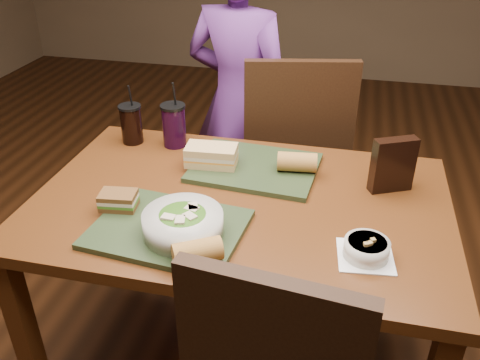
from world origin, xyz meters
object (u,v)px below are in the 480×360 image
Objects in this scene: salad_bowl at (183,222)px; cup_cola at (131,124)px; soup_bowl at (366,249)px; dining_table at (240,223)px; sandwich_near at (118,200)px; sandwich_far at (211,155)px; diner at (240,104)px; chip_bag at (393,165)px; tray_far at (255,168)px; cup_berry at (174,125)px; baguette_far at (297,162)px; tray_near at (168,229)px; baguette_near at (197,252)px; chair_far at (300,155)px.

cup_cola is (-0.39, 0.55, 0.02)m from salad_bowl.
salad_bowl is 1.38× the size of soup_bowl.
dining_table is 0.39m from sandwich_near.
cup_cola reaches higher than sandwich_far.
diner is 0.66m from sandwich_far.
cup_cola is at bearing 146.04° from chip_bag.
cup_berry is at bearing 159.89° from tray_far.
soup_bowl is at bearing -35.19° from sandwich_far.
sandwich_near is 0.49m from cup_cola.
chip_bag reaches higher than sandwich_far.
sandwich_far is 0.60m from chip_bag.
baguette_far is at bearing 120.89° from soup_bowl.
sandwich_near reaches higher than tray_near.
dining_table is 3.10× the size of tray_far.
baguette_near is at bearing -95.27° from dining_table.
tray_near is at bearing 134.91° from baguette_near.
dining_table is 0.52m from chip_bag.
chip_bag is (0.56, 0.40, 0.03)m from salad_bowl.
tray_far is at bearing 75.25° from salad_bowl.
diner reaches higher than dining_table.
soup_bowl is (0.58, -1.03, 0.05)m from diner.
soup_bowl is at bearing -46.38° from tray_far.
dining_table is 10.33× the size of baguette_near.
chair_far is at bearing 80.65° from dining_table.
cup_cola is at bearing 158.47° from sandwich_far.
chair_far reaches higher than cup_berry.
cup_berry is at bearing 143.86° from soup_bowl.
soup_bowl is 0.65m from sandwich_far.
cup_cola is at bearing 169.77° from baguette_far.
diner is at bearing 155.05° from chair_far.
soup_bowl is 0.44m from baguette_near.
soup_bowl is (0.28, -0.89, 0.20)m from chair_far.
baguette_far is (0.15, 0.19, 0.14)m from dining_table.
baguette_near is at bearing -65.99° from cup_berry.
chip_bag is at bearing -3.71° from tray_far.
cup_berry is at bearing 141.28° from sandwich_far.
sandwich_far is at bearing 110.43° from diner.
tray_near reaches higher than dining_table.
sandwich_near is 0.88× the size of baguette_far.
cup_berry reaches higher than dining_table.
cup_berry reaches higher than baguette_far.
chair_far reaches higher than tray_near.
salad_bowl is 0.89× the size of cup_berry.
baguette_near is at bearing -98.00° from chair_far.
dining_table is 0.29m from tray_near.
soup_bowl is 0.38m from chip_bag.
cup_berry reaches higher than salad_bowl.
sandwich_far is at bearing -116.18° from chair_far.
sandwich_near is 0.48m from cup_berry.
sandwich_far reaches higher than sandwich_near.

